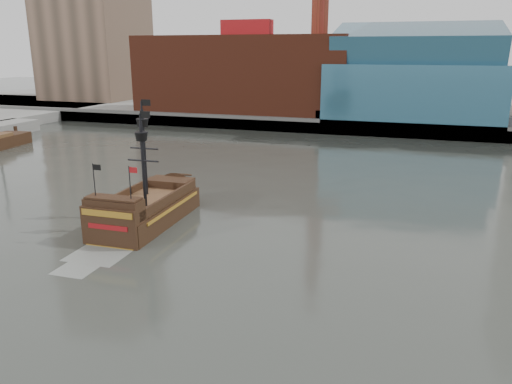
% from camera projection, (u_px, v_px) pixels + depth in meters
% --- Properties ---
extents(ground, '(400.00, 400.00, 0.00)m').
position_uv_depth(ground, '(199.00, 297.00, 30.15)').
color(ground, '#2B2E28').
rests_on(ground, ground).
extents(promenade_far, '(220.00, 60.00, 2.00)m').
position_uv_depth(promenade_far, '(367.00, 110.00, 113.87)').
color(promenade_far, slate).
rests_on(promenade_far, ground).
extents(seawall, '(220.00, 1.00, 2.60)m').
position_uv_depth(seawall, '(348.00, 128.00, 86.85)').
color(seawall, '#4C4C49').
rests_on(seawall, ground).
extents(pirate_ship, '(5.06, 14.99, 11.14)m').
position_uv_depth(pirate_ship, '(146.00, 212.00, 42.60)').
color(pirate_ship, black).
rests_on(pirate_ship, ground).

